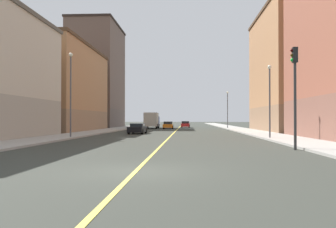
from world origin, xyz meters
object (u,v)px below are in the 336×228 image
(car_black, at_px, (138,129))
(car_red, at_px, (185,124))
(traffic_light_left_near, at_px, (295,83))
(building_right_midblock, at_px, (62,88))
(street_lamp_right_near, at_px, (71,86))
(building_left_mid, at_px, (292,71))
(box_truck, at_px, (152,120))
(street_lamp_left_near, at_px, (270,93))
(building_right_distant, at_px, (97,76))
(street_lamp_left_far, at_px, (228,106))
(car_orange, at_px, (168,125))

(car_black, relative_size, car_red, 0.92)
(traffic_light_left_near, bearing_deg, building_right_midblock, 128.45)
(street_lamp_right_near, height_order, car_red, street_lamp_right_near)
(building_left_mid, bearing_deg, box_truck, 147.56)
(traffic_light_left_near, relative_size, box_truck, 0.85)
(building_left_mid, distance_m, street_lamp_left_near, 22.51)
(building_right_distant, xyz_separation_m, street_lamp_right_near, (7.73, -40.60, -5.72))
(building_left_mid, distance_m, street_lamp_right_near, 32.95)
(street_lamp_left_near, bearing_deg, box_truck, 112.00)
(street_lamp_left_near, height_order, street_lamp_left_far, street_lamp_left_far)
(street_lamp_right_near, relative_size, street_lamp_left_far, 1.17)
(traffic_light_left_near, xyz_separation_m, car_red, (-6.71, 54.54, -3.23))
(street_lamp_left_far, bearing_deg, car_black, -120.06)
(building_right_midblock, distance_m, street_lamp_right_near, 21.13)
(car_black, bearing_deg, car_red, 80.10)
(street_lamp_left_far, height_order, car_red, street_lamp_left_far)
(car_black, bearing_deg, traffic_light_left_near, -61.17)
(street_lamp_left_near, height_order, car_orange, street_lamp_left_near)
(car_black, bearing_deg, building_right_midblock, 144.65)
(car_red, bearing_deg, building_right_midblock, -127.82)
(building_right_midblock, relative_size, box_truck, 3.14)
(traffic_light_left_near, relative_size, street_lamp_right_near, 0.77)
(street_lamp_left_far, bearing_deg, building_right_midblock, -151.20)
(car_black, bearing_deg, building_left_mid, 23.93)
(building_right_distant, bearing_deg, car_black, -67.31)
(street_lamp_left_far, distance_m, car_black, 26.87)
(traffic_light_left_near, bearing_deg, street_lamp_left_near, 84.76)
(building_right_midblock, bearing_deg, car_orange, 43.07)
(traffic_light_left_near, distance_m, street_lamp_right_near, 20.67)
(building_right_midblock, relative_size, car_red, 4.80)
(building_right_distant, xyz_separation_m, box_truck, (11.93, -6.76, -8.98))
(building_right_distant, relative_size, street_lamp_right_near, 2.70)
(car_orange, distance_m, box_truck, 3.18)
(building_left_mid, height_order, car_red, building_left_mid)
(building_right_distant, height_order, car_orange, building_right_distant)
(street_lamp_left_far, bearing_deg, car_orange, -178.94)
(building_right_midblock, bearing_deg, car_red, 52.18)
(traffic_light_left_near, bearing_deg, car_orange, 102.27)
(building_left_mid, xyz_separation_m, car_black, (-21.06, -9.35, -8.08))
(car_orange, bearing_deg, building_left_mid, -36.00)
(street_lamp_left_near, bearing_deg, building_left_mid, 69.47)
(building_right_distant, height_order, traffic_light_left_near, building_right_distant)
(building_left_mid, bearing_deg, car_orange, 144.00)
(car_orange, height_order, car_red, same)
(box_truck, bearing_deg, street_lamp_left_near, -68.00)
(building_left_mid, xyz_separation_m, building_right_midblock, (-33.54, -0.49, -2.41))
(car_red, distance_m, box_truck, 11.00)
(street_lamp_left_near, height_order, street_lamp_right_near, street_lamp_right_near)
(car_black, bearing_deg, building_right_distant, 112.69)
(building_right_distant, xyz_separation_m, car_orange, (14.96, -7.00, -9.90))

